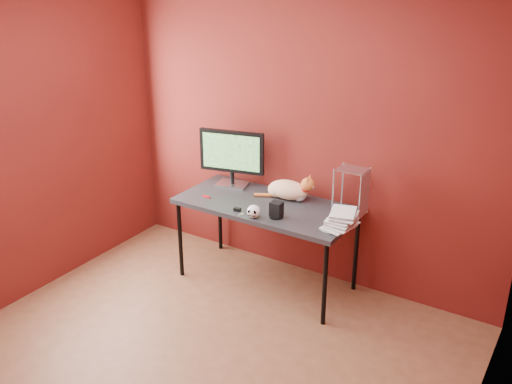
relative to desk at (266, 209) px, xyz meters
The scene contains 11 objects.
room 1.57m from the desk, 83.75° to the right, with size 3.52×3.52×2.61m.
desk is the anchor object (origin of this frame).
monitor 0.61m from the desk, 158.53° to the left, with size 0.58×0.25×0.51m.
cat 0.25m from the desk, 59.53° to the left, with size 0.51×0.23×0.24m.
skull_mug 0.31m from the desk, 78.72° to the right, with size 0.11×0.11×0.10m.
speaker 0.30m from the desk, 42.97° to the right, with size 0.11×0.11×0.13m.
book_stack 1.01m from the desk, ahead, with size 0.24×0.29×1.48m.
wire_rack 0.73m from the desk, 14.36° to the left, with size 0.24×0.20×0.39m.
pocket_knife 0.53m from the desk, 162.44° to the right, with size 0.07×0.02×0.01m, color #A60C12.
black_gadget 0.29m from the desk, 115.29° to the right, with size 0.06×0.03×0.03m, color black.
washer 0.30m from the desk, 101.67° to the right, with size 0.04×0.04×0.00m, color #B5B4B9.
Camera 1 is at (2.08, -2.36, 2.64)m, focal length 40.00 mm.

